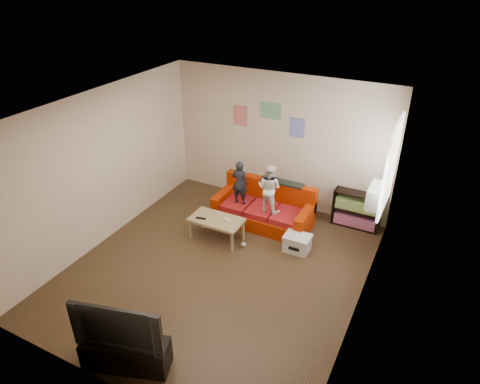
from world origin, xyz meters
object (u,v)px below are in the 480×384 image
at_px(child_a, 240,183).
at_px(sofa, 265,209).
at_px(coffee_table, 216,222).
at_px(bookshelf, 356,212).
at_px(television, 121,323).
at_px(tv_stand, 126,354).
at_px(child_b, 269,188).
at_px(file_box, 297,243).

bearing_deg(child_a, sofa, -165.38).
bearing_deg(coffee_table, bookshelf, 36.27).
xyz_separation_m(child_a, television, (0.29, -3.67, -0.09)).
height_order(sofa, tv_stand, sofa).
distance_m(child_a, tv_stand, 3.73).
distance_m(coffee_table, bookshelf, 2.65).
bearing_deg(child_b, television, 89.66).
height_order(child_b, bookshelf, child_b).
xyz_separation_m(child_a, bookshelf, (2.06, 0.81, -0.51)).
height_order(coffee_table, bookshelf, bookshelf).
xyz_separation_m(tv_stand, television, (0.00, 0.00, 0.53)).
bearing_deg(child_b, file_box, 154.21).
bearing_deg(television, file_box, 57.34).
xyz_separation_m(sofa, child_b, (0.15, -0.16, 0.58)).
xyz_separation_m(bookshelf, television, (-1.77, -4.48, 0.42)).
bearing_deg(coffee_table, child_a, 83.83).
relative_size(sofa, child_b, 1.99).
xyz_separation_m(child_a, tv_stand, (0.29, -3.67, -0.62)).
bearing_deg(bookshelf, file_box, -119.64).
bearing_deg(child_a, bookshelf, -163.68).
relative_size(bookshelf, television, 0.78).
bearing_deg(child_b, bookshelf, -146.34).
distance_m(sofa, bookshelf, 1.73).
bearing_deg(bookshelf, child_b, -150.85).
height_order(coffee_table, file_box, coffee_table).
relative_size(child_b, tv_stand, 0.86).
height_order(child_a, child_b, child_b).
distance_m(child_a, file_box, 1.56).
distance_m(bookshelf, tv_stand, 4.82).
xyz_separation_m(file_box, tv_stand, (-1.06, -3.23, 0.04)).
relative_size(child_b, file_box, 2.06).
bearing_deg(tv_stand, television, 0.00).
relative_size(child_b, bookshelf, 1.05).
bearing_deg(child_a, file_box, 156.82).
relative_size(sofa, child_a, 2.13).
xyz_separation_m(child_a, coffee_table, (-0.08, -0.76, -0.46)).
height_order(sofa, coffee_table, sofa).
bearing_deg(bookshelf, tv_stand, -111.52).
xyz_separation_m(sofa, bookshelf, (1.60, 0.65, 0.04)).
relative_size(coffee_table, bookshelf, 1.07).
bearing_deg(file_box, tv_stand, -108.10).
height_order(bookshelf, file_box, bookshelf).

